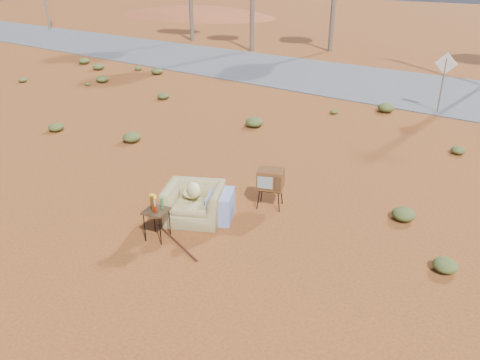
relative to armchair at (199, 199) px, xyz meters
The scene contains 9 objects.
ground 0.82m from the armchair, 64.00° to the right, with size 140.00×140.00×0.00m, color brown.
highway 14.41m from the armchair, 88.84° to the left, with size 140.00×7.00×0.04m, color #565659.
dirt_mound 44.71m from the armchair, 131.65° to the left, with size 26.00×18.00×2.00m, color brown.
armchair is the anchor object (origin of this frame).
tv_unit 1.67m from the armchair, 56.89° to the left, with size 0.69×0.63×0.91m.
side_table 1.11m from the armchair, 99.50° to the right, with size 0.55×0.55×0.91m.
rusty_bar 1.13m from the armchair, 75.12° to the right, with size 0.04×0.04×1.62m, color #4A1D13.
road_sign 11.59m from the armchair, 81.07° to the left, with size 0.78×0.06×2.19m.
scrub_patch 3.87m from the armchair, 97.97° to the left, with size 17.49×8.07×0.33m.
Camera 1 is at (5.71, -5.98, 5.02)m, focal length 35.00 mm.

